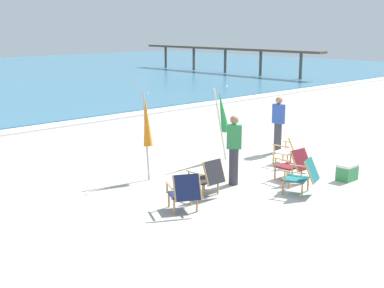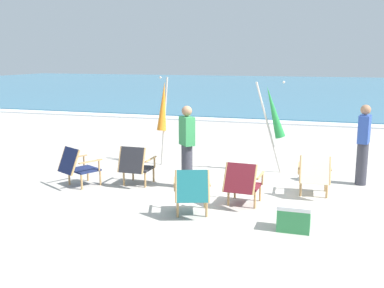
{
  "view_description": "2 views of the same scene",
  "coord_description": "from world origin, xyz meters",
  "views": [
    {
      "loc": [
        -10.13,
        -7.89,
        3.63
      ],
      "look_at": [
        -1.42,
        1.17,
        0.82
      ],
      "focal_mm": 50.0,
      "sensor_mm": 36.0,
      "label": 1
    },
    {
      "loc": [
        1.49,
        -8.14,
        2.56
      ],
      "look_at": [
        -1.05,
        0.01,
        0.89
      ],
      "focal_mm": 42.0,
      "sensor_mm": 36.0,
      "label": 2
    }
  ],
  "objects": [
    {
      "name": "beach_chair_front_right",
      "position": [
        -2.18,
        -0.14,
        0.43
      ],
      "size": [
        0.6,
        0.68,
        0.82
      ],
      "color": "#28282D",
      "rests_on": "ground"
    },
    {
      "name": "sea",
      "position": [
        0.0,
        29.88,
        0.05
      ],
      "size": [
        80.0,
        40.0,
        0.1
      ],
      "primitive_type": "cube",
      "color": "teal",
      "rests_on": "ground"
    },
    {
      "name": "beach_chair_back_right",
      "position": [
        0.11,
        -0.75,
        0.42
      ],
      "size": [
        0.62,
        0.78,
        0.79
      ],
      "color": "maroon",
      "rests_on": "ground"
    },
    {
      "name": "umbrella_furled_green",
      "position": [
        0.29,
        1.77,
        1.34
      ],
      "size": [
        0.7,
        0.3,
        2.05
      ],
      "color": "#B7B2A8",
      "rests_on": "ground"
    },
    {
      "name": "person_by_waterline",
      "position": [
        -1.16,
        0.04,
        0.84
      ],
      "size": [
        0.38,
        0.39,
        1.63
      ],
      "color": "#383842",
      "rests_on": "ground"
    },
    {
      "name": "umbrella_furled_orange",
      "position": [
        -2.31,
        1.78,
        1.38
      ],
      "size": [
        0.31,
        0.41,
        2.11
      ],
      "color": "#B7B2A8",
      "rests_on": "ground"
    },
    {
      "name": "surf_band",
      "position": [
        0.0,
        9.58,
        0.03
      ],
      "size": [
        80.0,
        1.1,
        0.06
      ],
      "primitive_type": "cube",
      "color": "white",
      "rests_on": "ground"
    },
    {
      "name": "beach_chair_mid_center",
      "position": [
        -0.58,
        -1.48,
        0.43
      ],
      "size": [
        0.78,
        0.87,
        0.8
      ],
      "color": "#196066",
      "rests_on": "ground"
    },
    {
      "name": "ground_plane",
      "position": [
        0.0,
        0.0,
        0.0
      ],
      "size": [
        80.0,
        80.0,
        0.0
      ],
      "primitive_type": "plane",
      "color": "#B2AAA0"
    },
    {
      "name": "cooler_box",
      "position": [
        1.06,
        -1.61,
        0.2
      ],
      "size": [
        0.49,
        0.35,
        0.4
      ],
      "color": "#338C4C",
      "rests_on": "ground"
    },
    {
      "name": "beach_chair_front_left",
      "position": [
        -3.26,
        -0.54,
        0.43
      ],
      "size": [
        0.83,
        0.89,
        0.81
      ],
      "color": "#19234C",
      "rests_on": "ground"
    },
    {
      "name": "person_near_chairs",
      "position": [
        2.15,
        1.29,
        0.84
      ],
      "size": [
        0.27,
        0.37,
        1.63
      ],
      "color": "#383842",
      "rests_on": "ground"
    },
    {
      "name": "beach_chair_back_left",
      "position": [
        1.27,
        0.19,
        0.43
      ],
      "size": [
        0.63,
        0.77,
        0.79
      ],
      "color": "beige",
      "rests_on": "ground"
    }
  ]
}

